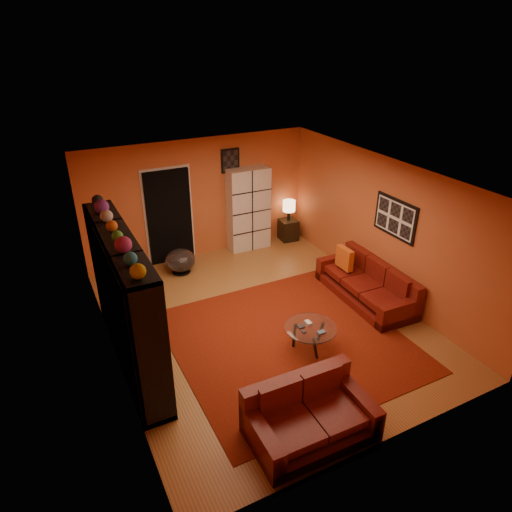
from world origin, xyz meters
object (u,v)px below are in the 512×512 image
loveseat (307,414)px  sofa (369,284)px  entertainment_unit (125,301)px  storage_cabinet (248,209)px  table_lamp (289,206)px  tv (129,303)px  bowl_chair (180,261)px  side_table (288,230)px  coffee_table (311,330)px

loveseat → sofa: bearing=-50.6°
entertainment_unit → storage_cabinet: entertainment_unit is taller
table_lamp → storage_cabinet: bearing=177.2°
sofa → tv: bearing=178.7°
entertainment_unit → sofa: (4.41, -0.22, -0.76)m
loveseat → storage_cabinet: size_ratio=0.83×
tv → sofa: 4.42m
tv → bowl_chair: tv is taller
side_table → table_lamp: (0.00, -0.00, 0.60)m
coffee_table → bowl_chair: bowl_chair is taller
entertainment_unit → loveseat: 3.02m
side_table → storage_cabinet: bearing=177.2°
sofa → table_lamp: bearing=92.2°
tv → storage_cabinet: (3.31, 2.77, -0.05)m
bowl_chair → side_table: (2.85, 0.42, -0.02)m
bowl_chair → table_lamp: table_lamp is taller
sofa → side_table: 2.97m
storage_cabinet → table_lamp: 1.05m
coffee_table → side_table: (1.82, 3.79, -0.12)m
storage_cabinet → side_table: (1.04, -0.05, -0.69)m
loveseat → coffee_table: bearing=-33.0°
entertainment_unit → side_table: entertainment_unit is taller
entertainment_unit → coffee_table: 2.86m
sofa → storage_cabinet: 3.27m
entertainment_unit → storage_cabinet: bearing=39.8°
side_table → entertainment_unit: bearing=-148.0°
table_lamp → sofa: bearing=-89.8°
side_table → sofa: bearing=-89.8°
tv → bowl_chair: 2.84m
tv → coffee_table: bearing=-112.9°
sofa → storage_cabinet: storage_cabinet is taller
loveseat → side_table: (2.76, 5.17, -0.03)m
table_lamp → coffee_table: bearing=-115.7°
coffee_table → storage_cabinet: size_ratio=0.44×
entertainment_unit → side_table: (4.40, 2.75, -0.80)m
loveseat → storage_cabinet: (1.72, 5.22, 0.66)m
coffee_table → bowl_chair: bearing=106.9°
side_table → bowl_chair: bearing=-171.7°
coffee_table → side_table: bearing=64.3°
tv → bowl_chair: size_ratio=1.52×
storage_cabinet → side_table: 1.25m
sofa → table_lamp: (-0.01, 2.97, 0.56)m
sofa → loveseat: bearing=-139.6°
coffee_table → bowl_chair: (-1.02, 3.37, -0.10)m
sofa → loveseat: size_ratio=1.36×
loveseat → table_lamp: (2.76, 5.17, 0.56)m
sofa → storage_cabinet: size_ratio=1.14×
tv → storage_cabinet: size_ratio=0.50×
side_table → tv: bearing=-148.0°
tv → side_table: size_ratio=1.88×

